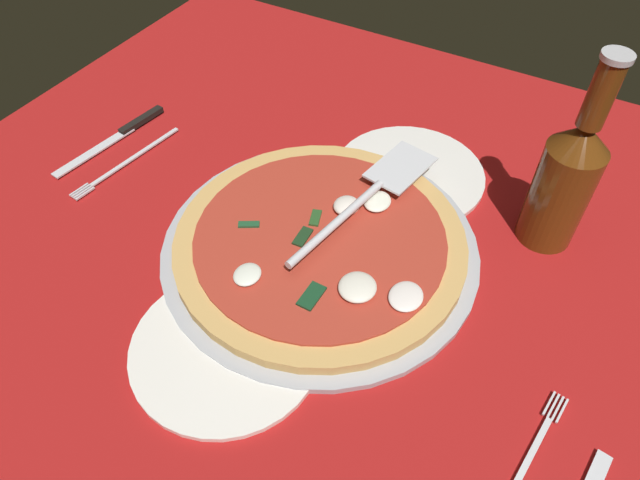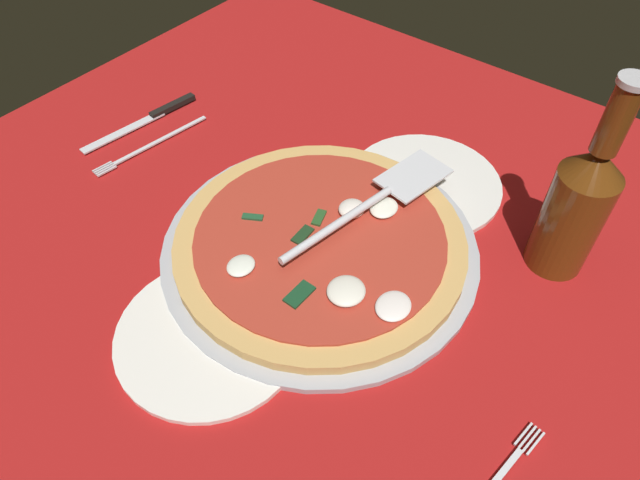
{
  "view_description": "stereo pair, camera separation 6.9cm",
  "coord_description": "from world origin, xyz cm",
  "px_view_note": "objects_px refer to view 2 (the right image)",
  "views": [
    {
      "loc": [
        38.84,
        25.72,
        53.19
      ],
      "look_at": [
        -1.24,
        2.98,
        2.27
      ],
      "focal_mm": 32.14,
      "sensor_mm": 36.0,
      "label": 1
    },
    {
      "loc": [
        35.02,
        31.41,
        53.19
      ],
      "look_at": [
        -1.24,
        2.98,
        2.27
      ],
      "focal_mm": 32.14,
      "sensor_mm": 36.0,
      "label": 2
    }
  ],
  "objects_px": {
    "pizza": "(321,242)",
    "dinner_plate_left": "(425,184)",
    "place_setting_near": "(152,132)",
    "pizza_server": "(376,200)",
    "dinner_plate_right": "(210,335)",
    "beer_bottle": "(577,205)"
  },
  "relations": [
    {
      "from": "dinner_plate_left",
      "to": "pizza_server",
      "type": "relative_size",
      "value": 0.77
    },
    {
      "from": "pizza",
      "to": "pizza_server",
      "type": "relative_size",
      "value": 1.32
    },
    {
      "from": "pizza",
      "to": "beer_bottle",
      "type": "height_order",
      "value": "beer_bottle"
    },
    {
      "from": "pizza",
      "to": "pizza_server",
      "type": "bearing_deg",
      "value": 163.1
    },
    {
      "from": "pizza_server",
      "to": "beer_bottle",
      "type": "distance_m",
      "value": 0.23
    },
    {
      "from": "pizza",
      "to": "place_setting_near",
      "type": "relative_size",
      "value": 1.64
    },
    {
      "from": "pizza",
      "to": "beer_bottle",
      "type": "distance_m",
      "value": 0.29
    },
    {
      "from": "place_setting_near",
      "to": "dinner_plate_right",
      "type": "bearing_deg",
      "value": 66.24
    },
    {
      "from": "dinner_plate_left",
      "to": "beer_bottle",
      "type": "relative_size",
      "value": 0.82
    },
    {
      "from": "place_setting_near",
      "to": "beer_bottle",
      "type": "xyz_separation_m",
      "value": [
        -0.13,
        0.57,
        0.09
      ]
    },
    {
      "from": "dinner_plate_right",
      "to": "beer_bottle",
      "type": "bearing_deg",
      "value": 143.19
    },
    {
      "from": "dinner_plate_left",
      "to": "place_setting_near",
      "type": "bearing_deg",
      "value": -68.32
    },
    {
      "from": "dinner_plate_left",
      "to": "pizza",
      "type": "relative_size",
      "value": 0.59
    },
    {
      "from": "pizza",
      "to": "dinner_plate_left",
      "type": "bearing_deg",
      "value": 168.26
    },
    {
      "from": "dinner_plate_left",
      "to": "place_setting_near",
      "type": "height_order",
      "value": "place_setting_near"
    },
    {
      "from": "dinner_plate_right",
      "to": "place_setting_near",
      "type": "xyz_separation_m",
      "value": [
        -0.2,
        -0.33,
        -0.0
      ]
    },
    {
      "from": "dinner_plate_left",
      "to": "place_setting_near",
      "type": "relative_size",
      "value": 0.96
    },
    {
      "from": "dinner_plate_left",
      "to": "dinner_plate_right",
      "type": "relative_size",
      "value": 1.01
    },
    {
      "from": "dinner_plate_left",
      "to": "beer_bottle",
      "type": "height_order",
      "value": "beer_bottle"
    },
    {
      "from": "pizza",
      "to": "pizza_server",
      "type": "distance_m",
      "value": 0.09
    },
    {
      "from": "dinner_plate_right",
      "to": "pizza_server",
      "type": "height_order",
      "value": "pizza_server"
    },
    {
      "from": "dinner_plate_left",
      "to": "pizza",
      "type": "distance_m",
      "value": 0.19
    }
  ]
}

